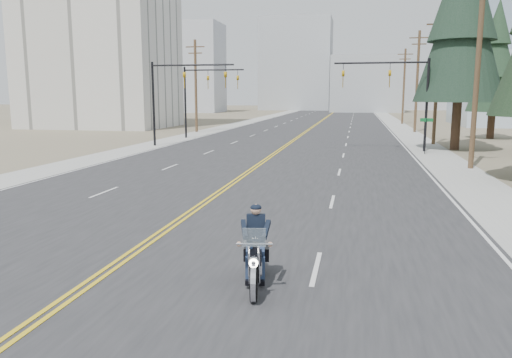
% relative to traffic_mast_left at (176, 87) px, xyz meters
% --- Properties ---
extents(ground_plane, '(400.00, 400.00, 0.00)m').
position_rel_traffic_mast_left_xyz_m(ground_plane, '(8.98, -32.00, -4.94)').
color(ground_plane, '#776D56').
rests_on(ground_plane, ground).
extents(road, '(20.00, 200.00, 0.01)m').
position_rel_traffic_mast_left_xyz_m(road, '(8.98, 38.00, -4.93)').
color(road, '#303033').
rests_on(road, ground).
extents(sidewalk_left, '(3.00, 200.00, 0.01)m').
position_rel_traffic_mast_left_xyz_m(sidewalk_left, '(-2.52, 38.00, -4.93)').
color(sidewalk_left, '#A5A5A0').
rests_on(sidewalk_left, ground).
extents(sidewalk_right, '(3.00, 200.00, 0.01)m').
position_rel_traffic_mast_left_xyz_m(sidewalk_right, '(20.48, 38.00, -4.93)').
color(sidewalk_right, '#A5A5A0').
rests_on(sidewalk_right, ground).
extents(traffic_mast_left, '(7.10, 0.26, 7.00)m').
position_rel_traffic_mast_left_xyz_m(traffic_mast_left, '(0.00, 0.00, 0.00)').
color(traffic_mast_left, black).
rests_on(traffic_mast_left, ground).
extents(traffic_mast_right, '(7.10, 0.26, 7.00)m').
position_rel_traffic_mast_left_xyz_m(traffic_mast_right, '(17.95, 0.00, 0.00)').
color(traffic_mast_right, black).
rests_on(traffic_mast_right, ground).
extents(traffic_mast_far, '(6.10, 0.26, 7.00)m').
position_rel_traffic_mast_left_xyz_m(traffic_mast_far, '(-0.33, 8.00, -0.06)').
color(traffic_mast_far, black).
rests_on(traffic_mast_far, ground).
extents(street_sign, '(0.90, 0.06, 2.62)m').
position_rel_traffic_mast_left_xyz_m(street_sign, '(19.78, -2.00, -3.13)').
color(street_sign, black).
rests_on(street_sign, ground).
extents(utility_pole_b, '(2.20, 0.30, 11.50)m').
position_rel_traffic_mast_left_xyz_m(utility_pole_b, '(21.48, -9.00, 1.05)').
color(utility_pole_b, brown).
rests_on(utility_pole_b, ground).
extents(utility_pole_c, '(2.20, 0.30, 11.00)m').
position_rel_traffic_mast_left_xyz_m(utility_pole_c, '(21.48, 6.00, 0.79)').
color(utility_pole_c, brown).
rests_on(utility_pole_c, ground).
extents(utility_pole_d, '(2.20, 0.30, 11.50)m').
position_rel_traffic_mast_left_xyz_m(utility_pole_d, '(21.48, 21.00, 1.05)').
color(utility_pole_d, brown).
rests_on(utility_pole_d, ground).
extents(utility_pole_e, '(2.20, 0.30, 11.00)m').
position_rel_traffic_mast_left_xyz_m(utility_pole_e, '(21.48, 38.00, 0.79)').
color(utility_pole_e, brown).
rests_on(utility_pole_e, ground).
extents(utility_pole_left, '(2.20, 0.30, 10.50)m').
position_rel_traffic_mast_left_xyz_m(utility_pole_left, '(-3.52, 16.00, 0.54)').
color(utility_pole_left, brown).
rests_on(utility_pole_left, ground).
extents(apartment_block, '(18.00, 14.00, 30.00)m').
position_rel_traffic_mast_left_xyz_m(apartment_block, '(-19.02, 23.00, 10.06)').
color(apartment_block, silver).
rests_on(apartment_block, ground).
extents(haze_bldg_a, '(14.00, 12.00, 22.00)m').
position_rel_traffic_mast_left_xyz_m(haze_bldg_a, '(-26.02, 83.00, 6.06)').
color(haze_bldg_a, '#B7BCC6').
rests_on(haze_bldg_a, ground).
extents(haze_bldg_b, '(18.00, 14.00, 14.00)m').
position_rel_traffic_mast_left_xyz_m(haze_bldg_b, '(16.98, 93.00, 2.06)').
color(haze_bldg_b, '#ADB2B7').
rests_on(haze_bldg_b, ground).
extents(haze_bldg_d, '(20.00, 15.00, 26.00)m').
position_rel_traffic_mast_left_xyz_m(haze_bldg_d, '(-3.02, 108.00, 8.06)').
color(haze_bldg_d, '#ADB2B7').
rests_on(haze_bldg_d, ground).
extents(haze_bldg_e, '(14.00, 14.00, 12.00)m').
position_rel_traffic_mast_left_xyz_m(haze_bldg_e, '(33.98, 118.00, 1.06)').
color(haze_bldg_e, '#B7BCC6').
rests_on(haze_bldg_e, ground).
extents(haze_bldg_f, '(12.00, 12.00, 16.00)m').
position_rel_traffic_mast_left_xyz_m(haze_bldg_f, '(-41.02, 98.00, 3.06)').
color(haze_bldg_f, '#ADB2B7').
rests_on(haze_bldg_f, ground).
extents(motorcyclist, '(1.36, 2.47, 1.83)m').
position_rel_traffic_mast_left_xyz_m(motorcyclist, '(12.72, -29.37, -4.02)').
color(motorcyclist, black).
rests_on(motorcyclist, ground).
extents(conifer_tall, '(6.75, 6.75, 18.76)m').
position_rel_traffic_mast_left_xyz_m(conifer_tall, '(22.48, 1.74, 5.84)').
color(conifer_tall, '#382619').
rests_on(conifer_tall, ground).
extents(conifer_far, '(5.00, 5.00, 13.39)m').
position_rel_traffic_mast_left_xyz_m(conifer_far, '(27.86, 13.25, 2.75)').
color(conifer_far, '#382619').
rests_on(conifer_far, ground).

